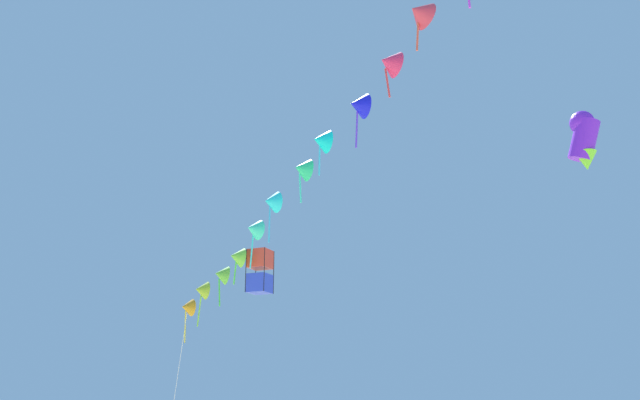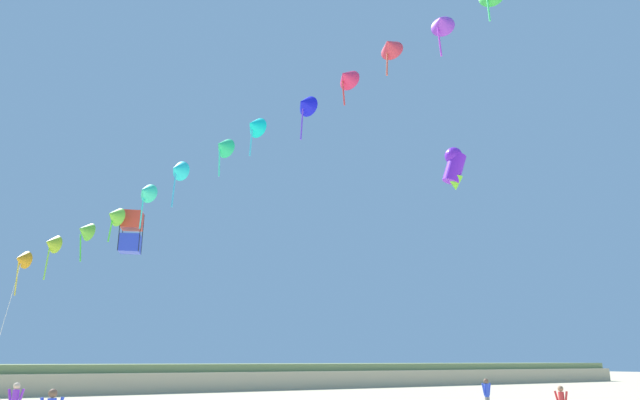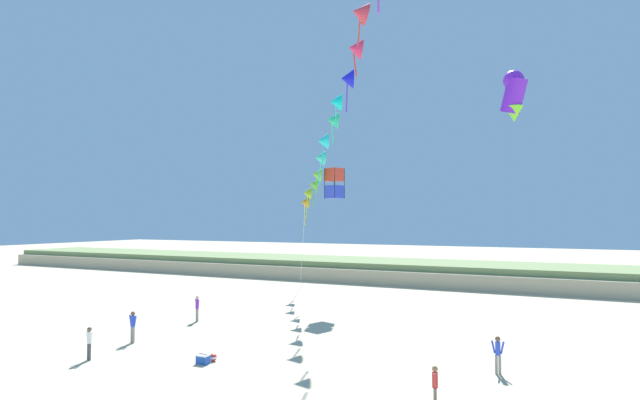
# 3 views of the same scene
# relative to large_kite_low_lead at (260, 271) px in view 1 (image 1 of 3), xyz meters

# --- Properties ---
(kite_banner_string) EXTENTS (22.12, 31.62, 21.06)m
(kite_banner_string) POSITION_rel_large_kite_low_lead_xyz_m (4.84, -9.85, 4.73)
(kite_banner_string) COLOR orange
(large_kite_low_lead) EXTENTS (1.52, 1.52, 2.46)m
(large_kite_low_lead) POSITION_rel_large_kite_low_lead_xyz_m (0.00, 0.00, 0.00)
(large_kite_low_lead) COLOR blue
(large_kite_mid_trail) EXTENTS (1.67, 1.56, 2.48)m
(large_kite_mid_trail) POSITION_rel_large_kite_low_lead_xyz_m (14.62, -11.89, 2.99)
(large_kite_mid_trail) COLOR #7222D9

